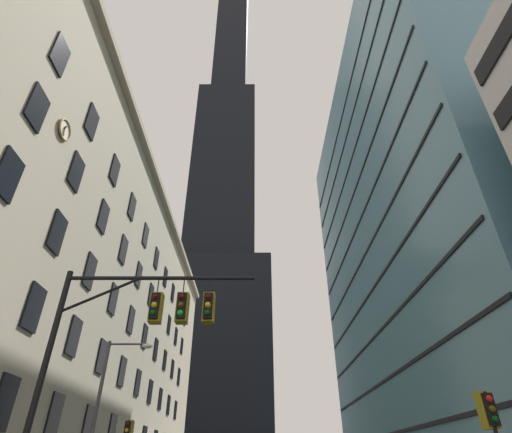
{
  "coord_description": "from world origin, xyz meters",
  "views": [
    {
      "loc": [
        -0.16,
        -10.56,
        1.61
      ],
      "look_at": [
        -0.33,
        29.62,
        27.2
      ],
      "focal_mm": 27.81,
      "sensor_mm": 36.0,
      "label": 1
    }
  ],
  "objects": [
    {
      "name": "glass_office_midrise",
      "position": [
        20.01,
        26.25,
        23.45
      ],
      "size": [
        18.12,
        41.94,
        46.89
      ],
      "color": "teal",
      "rests_on": "ground"
    },
    {
      "name": "dark_skyscraper",
      "position": [
        -10.13,
        89.08,
        65.74
      ],
      "size": [
        27.25,
        27.25,
        214.74
      ],
      "color": "black",
      "rests_on": "ground"
    },
    {
      "name": "street_lamppost",
      "position": [
        -7.45,
        10.42,
        4.4
      ],
      "size": [
        2.36,
        0.32,
        7.08
      ],
      "color": "#47474C",
      "rests_on": "sidewalk_left"
    },
    {
      "name": "station_building",
      "position": [
        -17.78,
        25.63,
        14.17
      ],
      "size": [
        14.23,
        63.26,
        28.38
      ],
      "color": "#B2A88E",
      "rests_on": "ground"
    },
    {
      "name": "traffic_light_near_right",
      "position": [
        6.89,
        2.73,
        2.92
      ],
      "size": [
        0.4,
        0.63,
        3.48
      ],
      "color": "black",
      "rests_on": "sidewalk_right"
    },
    {
      "name": "traffic_signal_mast",
      "position": [
        -3.98,
        2.61,
        5.59
      ],
      "size": [
        6.81,
        0.63,
        7.45
      ],
      "color": "black",
      "rests_on": "sidewalk_left"
    }
  ]
}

